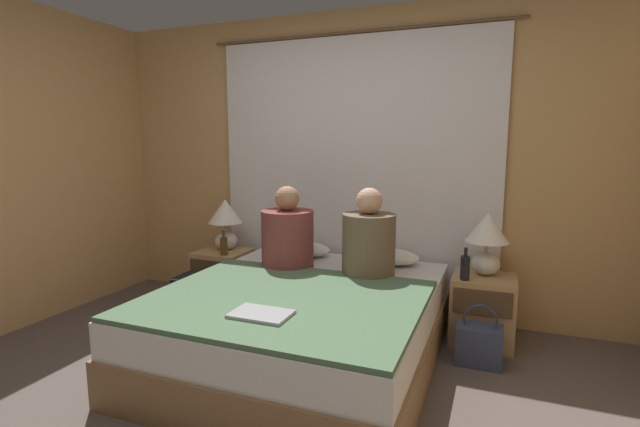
# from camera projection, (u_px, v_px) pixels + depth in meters

# --- Properties ---
(ground_plane) EXTENTS (16.00, 16.00, 0.00)m
(ground_plane) POSITION_uv_depth(u_px,v_px,m) (243.00, 424.00, 2.38)
(ground_plane) COLOR #564C47
(wall_back) EXTENTS (4.63, 0.06, 2.50)m
(wall_back) POSITION_uv_depth(u_px,v_px,m) (355.00, 164.00, 3.92)
(wall_back) COLOR tan
(wall_back) RESTS_ON ground_plane
(curtain_panel) EXTENTS (2.58, 0.02, 2.32)m
(curtain_panel) POSITION_uv_depth(u_px,v_px,m) (352.00, 176.00, 3.88)
(curtain_panel) COLOR white
(curtain_panel) RESTS_ON ground_plane
(bed) EXTENTS (1.67, 1.97, 0.49)m
(bed) POSITION_uv_depth(u_px,v_px,m) (304.00, 324.00, 3.06)
(bed) COLOR olive
(bed) RESTS_ON ground_plane
(nightstand_left) EXTENTS (0.43, 0.41, 0.49)m
(nightstand_left) POSITION_uv_depth(u_px,v_px,m) (223.00, 277.00, 4.12)
(nightstand_left) COLOR tan
(nightstand_left) RESTS_ON ground_plane
(nightstand_right) EXTENTS (0.43, 0.41, 0.49)m
(nightstand_right) POSITION_uv_depth(u_px,v_px,m) (483.00, 309.00, 3.32)
(nightstand_right) COLOR tan
(nightstand_right) RESTS_ON ground_plane
(lamp_left) EXTENTS (0.30, 0.30, 0.45)m
(lamp_left) POSITION_uv_depth(u_px,v_px,m) (225.00, 218.00, 4.10)
(lamp_left) COLOR silver
(lamp_left) RESTS_ON nightstand_left
(lamp_right) EXTENTS (0.30, 0.30, 0.45)m
(lamp_right) POSITION_uv_depth(u_px,v_px,m) (487.00, 237.00, 3.30)
(lamp_right) COLOR silver
(lamp_right) RESTS_ON nightstand_right
(pillow_left) EXTENTS (0.50, 0.31, 0.12)m
(pillow_left) POSITION_uv_depth(u_px,v_px,m) (301.00, 249.00, 3.88)
(pillow_left) COLOR white
(pillow_left) RESTS_ON bed
(pillow_right) EXTENTS (0.50, 0.31, 0.12)m
(pillow_right) POSITION_uv_depth(u_px,v_px,m) (387.00, 257.00, 3.61)
(pillow_right) COLOR white
(pillow_right) RESTS_ON bed
(blanket_on_bed) EXTENTS (1.61, 1.33, 0.03)m
(blanket_on_bed) POSITION_uv_depth(u_px,v_px,m) (284.00, 299.00, 2.75)
(blanket_on_bed) COLOR #4C6B4C
(blanket_on_bed) RESTS_ON bed
(person_left_in_bed) EXTENTS (0.39, 0.39, 0.62)m
(person_left_in_bed) POSITION_uv_depth(u_px,v_px,m) (288.00, 236.00, 3.48)
(person_left_in_bed) COLOR brown
(person_left_in_bed) RESTS_ON bed
(person_right_in_bed) EXTENTS (0.37, 0.37, 0.63)m
(person_right_in_bed) POSITION_uv_depth(u_px,v_px,m) (369.00, 241.00, 3.25)
(person_right_in_bed) COLOR brown
(person_right_in_bed) RESTS_ON bed
(beer_bottle_on_left_stand) EXTENTS (0.06, 0.06, 0.21)m
(beer_bottle_on_left_stand) POSITION_uv_depth(u_px,v_px,m) (224.00, 246.00, 3.92)
(beer_bottle_on_left_stand) COLOR #513819
(beer_bottle_on_left_stand) RESTS_ON nightstand_left
(beer_bottle_on_right_stand) EXTENTS (0.06, 0.06, 0.23)m
(beer_bottle_on_right_stand) POSITION_uv_depth(u_px,v_px,m) (465.00, 267.00, 3.21)
(beer_bottle_on_right_stand) COLOR black
(beer_bottle_on_right_stand) RESTS_ON nightstand_right
(laptop_on_bed) EXTENTS (0.31, 0.21, 0.02)m
(laptop_on_bed) POSITION_uv_depth(u_px,v_px,m) (261.00, 314.00, 2.45)
(laptop_on_bed) COLOR #9EA0A5
(laptop_on_bed) RESTS_ON blanket_on_bed
(backpack_on_floor) EXTENTS (0.30, 0.29, 0.37)m
(backpack_on_floor) POSITION_uv_depth(u_px,v_px,m) (197.00, 295.00, 3.73)
(backpack_on_floor) COLOR black
(backpack_on_floor) RESTS_ON ground_plane
(handbag_on_floor) EXTENTS (0.29, 0.20, 0.40)m
(handbag_on_floor) POSITION_uv_depth(u_px,v_px,m) (479.00, 344.00, 3.01)
(handbag_on_floor) COLOR #333D56
(handbag_on_floor) RESTS_ON ground_plane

